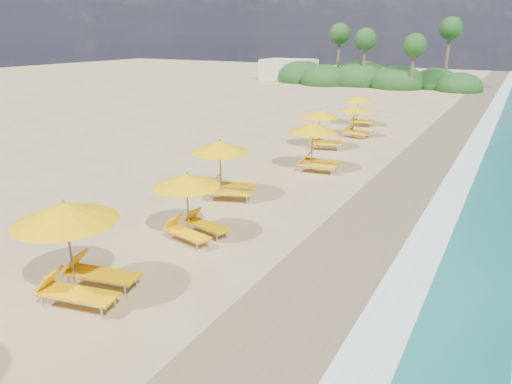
{
  "coord_description": "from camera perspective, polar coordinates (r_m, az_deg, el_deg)",
  "views": [
    {
      "loc": [
        7.4,
        -13.01,
        6.37
      ],
      "look_at": [
        0.0,
        0.0,
        1.2
      ],
      "focal_mm": 32.51,
      "sensor_mm": 36.0,
      "label": 1
    }
  ],
  "objects": [
    {
      "name": "treeline",
      "position": [
        61.28,
        13.46,
        13.52
      ],
      "size": [
        25.8,
        8.8,
        9.74
      ],
      "color": "#163D14",
      "rests_on": "ground"
    },
    {
      "name": "ground",
      "position": [
        16.27,
        0.0,
        -4.0
      ],
      "size": [
        160.0,
        160.0,
        0.0
      ],
      "primitive_type": "plane",
      "color": "tan",
      "rests_on": "ground"
    },
    {
      "name": "station_5",
      "position": [
        18.55,
        -3.85,
        3.32
      ],
      "size": [
        3.11,
        3.06,
        2.41
      ],
      "rotation": [
        0.0,
        0.0,
        0.37
      ],
      "color": "olive",
      "rests_on": "ground"
    },
    {
      "name": "station_9",
      "position": [
        34.38,
        12.67,
        9.98
      ],
      "size": [
        2.51,
        2.37,
        2.18
      ],
      "rotation": [
        0.0,
        0.0,
        0.11
      ],
      "color": "olive",
      "rests_on": "ground"
    },
    {
      "name": "wet_sand",
      "position": [
        14.88,
        13.61,
        -6.85
      ],
      "size": [
        4.0,
        160.0,
        0.01
      ],
      "primitive_type": "cube",
      "color": "#836F4E",
      "rests_on": "ground"
    },
    {
      "name": "station_3",
      "position": [
        12.24,
        -21.25,
        -6.0
      ],
      "size": [
        3.19,
        3.07,
        2.6
      ],
      "rotation": [
        0.0,
        0.0,
        0.23
      ],
      "color": "olive",
      "rests_on": "ground"
    },
    {
      "name": "station_7",
      "position": [
        27.05,
        8.2,
        8.01
      ],
      "size": [
        2.86,
        2.78,
        2.28
      ],
      "rotation": [
        0.0,
        0.0,
        0.28
      ],
      "color": "olive",
      "rests_on": "ground"
    },
    {
      "name": "surf_foam",
      "position": [
        14.49,
        23.98,
        -8.69
      ],
      "size": [
        4.0,
        160.0,
        0.01
      ],
      "color": "white",
      "rests_on": "ground"
    },
    {
      "name": "station_8",
      "position": [
        30.47,
        12.2,
        8.79
      ],
      "size": [
        2.49,
        2.38,
        2.08
      ],
      "rotation": [
        0.0,
        0.0,
        -0.19
      ],
      "color": "olive",
      "rests_on": "ground"
    },
    {
      "name": "beach_building",
      "position": [
        67.91,
        4.03,
        14.82
      ],
      "size": [
        7.0,
        5.0,
        2.8
      ],
      "primitive_type": "cube",
      "color": "beige",
      "rests_on": "ground"
    },
    {
      "name": "station_4",
      "position": [
        14.95,
        -7.98,
        -1.2
      ],
      "size": [
        2.66,
        2.55,
        2.22
      ],
      "rotation": [
        0.0,
        0.0,
        -0.19
      ],
      "color": "olive",
      "rests_on": "ground"
    },
    {
      "name": "station_6",
      "position": [
        22.51,
        7.38,
        5.97
      ],
      "size": [
        2.77,
        2.62,
        2.38
      ],
      "rotation": [
        0.0,
        0.0,
        0.13
      ],
      "color": "olive",
      "rests_on": "ground"
    }
  ]
}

